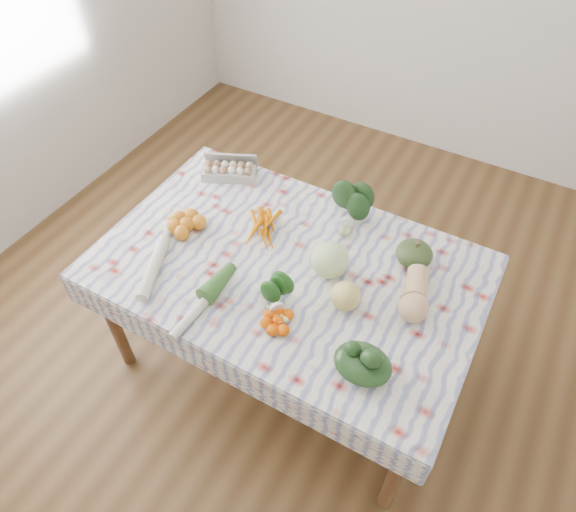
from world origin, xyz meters
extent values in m
plane|color=#52361C|center=(0.00, 0.00, 0.00)|extent=(4.50, 4.50, 0.00)
cube|color=brown|center=(0.00, 0.00, 0.73)|extent=(1.60, 1.00, 0.04)
cylinder|color=brown|center=(-0.74, -0.44, 0.35)|extent=(0.06, 0.06, 0.71)
cylinder|color=brown|center=(0.74, -0.44, 0.35)|extent=(0.06, 0.06, 0.71)
cylinder|color=brown|center=(-0.74, 0.44, 0.35)|extent=(0.06, 0.06, 0.71)
cylinder|color=brown|center=(0.74, 0.44, 0.35)|extent=(0.06, 0.06, 0.71)
cube|color=white|center=(0.00, 0.00, 0.76)|extent=(1.66, 1.06, 0.01)
cube|color=#AEAEA9|center=(-0.56, 0.37, 0.80)|extent=(0.29, 0.21, 0.07)
cube|color=#D96A00|center=(-0.21, 0.12, 0.78)|extent=(0.25, 0.24, 0.04)
ellipsoid|color=#1A3A17|center=(0.11, 0.38, 0.84)|extent=(0.21, 0.19, 0.15)
ellipsoid|color=#354B23|center=(0.47, 0.28, 0.81)|extent=(0.16, 0.16, 0.10)
sphere|color=beige|center=(0.17, 0.05, 0.84)|extent=(0.21, 0.21, 0.16)
ellipsoid|color=tan|center=(0.55, 0.07, 0.82)|extent=(0.18, 0.28, 0.12)
cube|color=orange|center=(-0.51, -0.04, 0.80)|extent=(0.28, 0.28, 0.08)
ellipsoid|color=#1B5017|center=(0.05, -0.22, 0.82)|extent=(0.21, 0.21, 0.11)
cube|color=#F95A00|center=(0.12, -0.29, 0.79)|extent=(0.20, 0.20, 0.05)
sphere|color=#DDCF69|center=(0.31, -0.08, 0.82)|extent=(0.16, 0.16, 0.12)
ellipsoid|color=black|center=(0.49, -0.32, 0.81)|extent=(0.24, 0.20, 0.10)
cylinder|color=beige|center=(-0.48, -0.31, 0.79)|extent=(0.19, 0.36, 0.05)
cylinder|color=silver|center=(-0.19, -0.36, 0.78)|extent=(0.06, 0.39, 0.04)
camera|label=1|loc=(0.72, -1.29, 2.44)|focal=32.00mm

